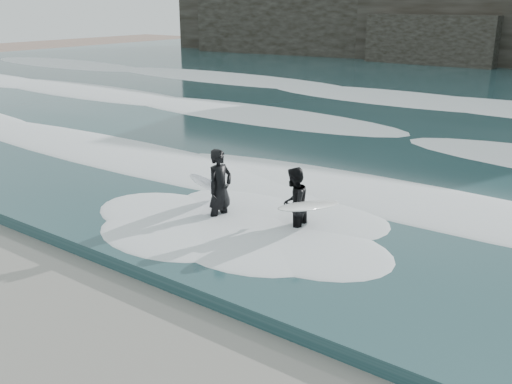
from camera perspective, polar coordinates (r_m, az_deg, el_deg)
sea at (r=33.84m, az=22.50°, el=8.92°), size 90.00×52.00×0.30m
foam_near at (r=15.59m, az=3.35°, el=1.23°), size 60.00×3.20×0.20m
foam_mid at (r=21.61m, az=13.64°, el=5.73°), size 60.00×4.00×0.24m
foam_far at (r=29.97m, az=20.58°, el=8.64°), size 60.00×4.80×0.30m
surfer_left at (r=13.09m, az=-3.83°, el=0.32°), size 1.25×1.92×1.90m
surfer_right at (r=12.45m, az=4.07°, el=-1.23°), size 1.11×2.30×1.65m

